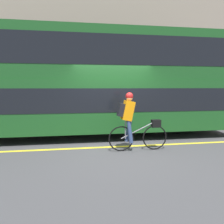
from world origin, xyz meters
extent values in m
plane|color=#424244|center=(0.00, 0.00, 0.00)|extent=(80.00, 80.00, 0.00)
cube|color=yellow|center=(0.00, 0.17, 0.00)|extent=(50.00, 0.14, 0.01)
cube|color=gray|center=(0.00, 5.15, 0.07)|extent=(60.00, 2.39, 0.13)
cube|color=gray|center=(0.00, 6.50, 4.01)|extent=(60.00, 0.30, 8.02)
cylinder|color=black|center=(2.35, 1.90, 0.51)|extent=(1.01, 0.30, 1.01)
cube|color=#194C1E|center=(-1.15, 1.90, 1.18)|extent=(11.28, 2.57, 1.75)
cube|color=black|center=(-1.15, 1.90, 1.39)|extent=(10.83, 2.59, 0.77)
cube|color=#194C1E|center=(-1.15, 1.90, 2.90)|extent=(11.28, 2.46, 1.69)
cube|color=black|center=(-1.15, 1.90, 2.98)|extent=(10.83, 2.48, 0.95)
torus|color=black|center=(1.06, -0.30, 0.36)|extent=(0.72, 0.04, 0.72)
torus|color=black|center=(0.07, -0.30, 0.36)|extent=(0.72, 0.04, 0.72)
cylinder|color=slate|center=(0.56, -0.30, 0.59)|extent=(1.01, 0.03, 0.49)
cylinder|color=slate|center=(0.19, -0.30, 0.63)|extent=(0.03, 0.03, 0.53)
cube|color=black|center=(1.09, -0.30, 0.77)|extent=(0.26, 0.16, 0.22)
cube|color=orange|center=(0.26, -0.30, 1.16)|extent=(0.37, 0.32, 0.58)
cube|color=black|center=(0.06, -0.30, 1.18)|extent=(0.21, 0.26, 0.38)
cylinder|color=#384C7A|center=(0.30, -0.21, 0.57)|extent=(0.22, 0.11, 0.65)
cylinder|color=#384C7A|center=(0.30, -0.39, 0.57)|extent=(0.20, 0.11, 0.65)
sphere|color=tan|center=(0.30, -0.30, 1.52)|extent=(0.19, 0.19, 0.19)
sphere|color=red|center=(0.30, -0.30, 1.56)|extent=(0.21, 0.21, 0.21)
cylinder|color=#59595B|center=(2.15, 5.03, 1.46)|extent=(0.07, 0.07, 2.66)
cube|color=red|center=(2.15, 4.99, 2.56)|extent=(0.36, 0.02, 0.36)
camera|label=1|loc=(-1.15, -6.21, 1.82)|focal=35.00mm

